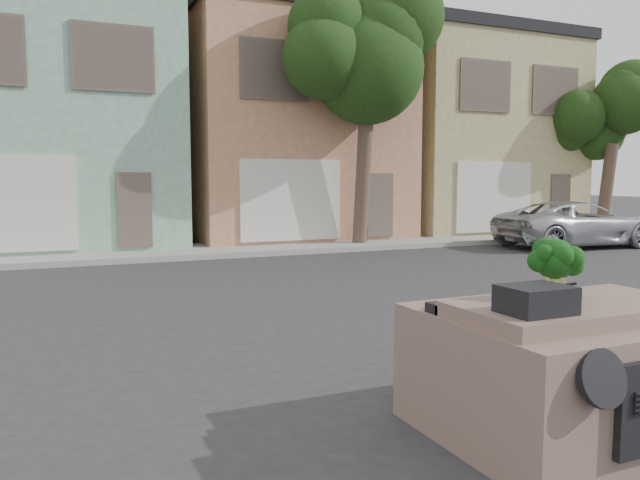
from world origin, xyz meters
TOP-DOWN VIEW (x-y plane):
  - ground_plane at (0.00, 0.00)m, footprint 120.00×120.00m
  - sidewalk at (0.00, 10.50)m, footprint 40.00×3.00m
  - townhouse_mint at (-3.50, 14.50)m, footprint 7.20×8.20m
  - townhouse_tan at (4.00, 14.50)m, footprint 7.20×8.20m
  - townhouse_beige at (11.50, 14.50)m, footprint 7.20×8.20m
  - silver_pickup at (11.10, 7.42)m, footprint 5.18×2.66m
  - tree_near at (5.00, 9.80)m, footprint 4.40×4.00m
  - tree_far at (15.00, 9.80)m, footprint 3.20×3.00m
  - car_dashboard at (0.00, -3.00)m, footprint 2.00×1.80m
  - instrument_hump at (-0.58, -3.35)m, footprint 0.48×0.38m
  - wiper_arm at (0.28, -2.62)m, footprint 0.69×0.15m
  - broccoli at (0.01, -2.93)m, footprint 0.53×0.53m

SIDE VIEW (x-z plane):
  - ground_plane at x=0.00m, z-range 0.00..0.00m
  - silver_pickup at x=11.10m, z-range -0.70..0.70m
  - sidewalk at x=0.00m, z-range 0.00..0.15m
  - car_dashboard at x=0.00m, z-range 0.00..1.12m
  - wiper_arm at x=0.28m, z-range 1.12..1.14m
  - instrument_hump at x=-0.58m, z-range 1.12..1.32m
  - broccoli at x=0.01m, z-range 1.12..1.61m
  - tree_far at x=15.00m, z-range 0.00..6.00m
  - townhouse_mint at x=-3.50m, z-range 0.00..7.55m
  - townhouse_tan at x=4.00m, z-range 0.00..7.55m
  - townhouse_beige at x=11.50m, z-range 0.00..7.55m
  - tree_near at x=5.00m, z-range 0.00..8.50m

